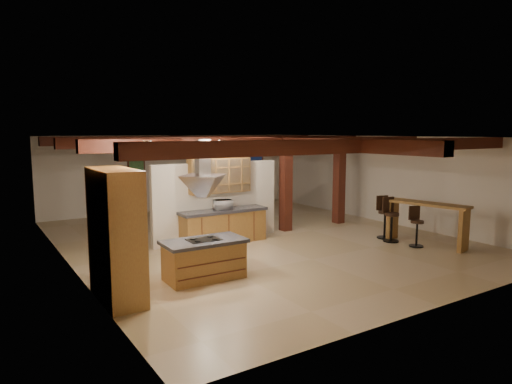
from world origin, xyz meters
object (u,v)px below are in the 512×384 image
Objects in this scene: sofa at (246,199)px; bar_counter at (427,216)px; dining_table at (196,215)px; kitchen_island at (204,259)px.

bar_counter is at bearing 76.23° from sofa.
bar_counter is at bearing -43.62° from dining_table.
dining_table is 3.94m from sofa.
dining_table is 0.83× the size of sofa.
kitchen_island is 9.37m from sofa.
sofa is 8.20m from bar_counter.
bar_counter is at bearing -5.70° from kitchen_island.
kitchen_island reaches higher than sofa.
bar_counter is (0.74, -8.15, 0.50)m from sofa.
dining_table is 7.19m from bar_counter.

